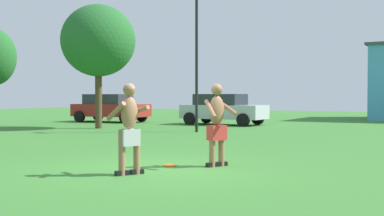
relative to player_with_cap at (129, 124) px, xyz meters
name	(u,v)px	position (x,y,z in m)	size (l,w,h in m)	color
ground_plane	(161,169)	(0.13, 0.91, -0.96)	(80.00, 80.00, 0.00)	#38752D
player_with_cap	(129,124)	(0.00, 0.00, 0.00)	(0.79, 0.63, 1.74)	black
player_in_red	(217,123)	(0.98, 1.79, -0.03)	(0.73, 0.82, 1.75)	black
frisbee	(170,165)	(0.07, 1.37, -0.95)	(0.30, 0.30, 0.03)	orange
car_red_near_post	(110,107)	(-12.18, 15.22, -0.13)	(4.41, 2.26, 1.58)	maroon
car_silver_mid_lot	(223,109)	(-5.37, 15.77, -0.13)	(4.36, 2.15, 1.58)	silver
lamp_post	(197,45)	(-4.09, 10.47, 2.59)	(0.60, 0.24, 5.80)	black
tree_near_building	(98,41)	(-9.16, 10.44, 3.03)	(3.38, 3.38, 5.65)	#4C3823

